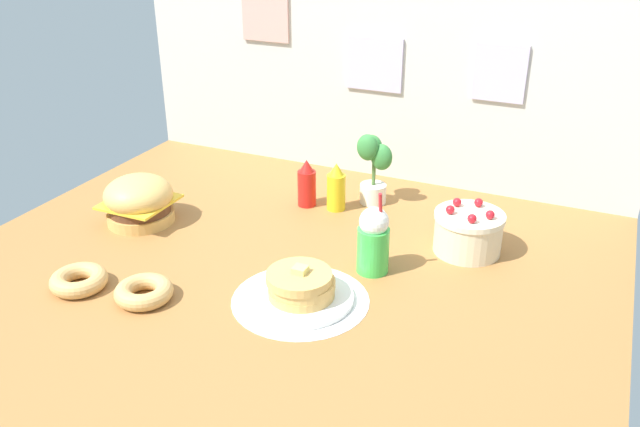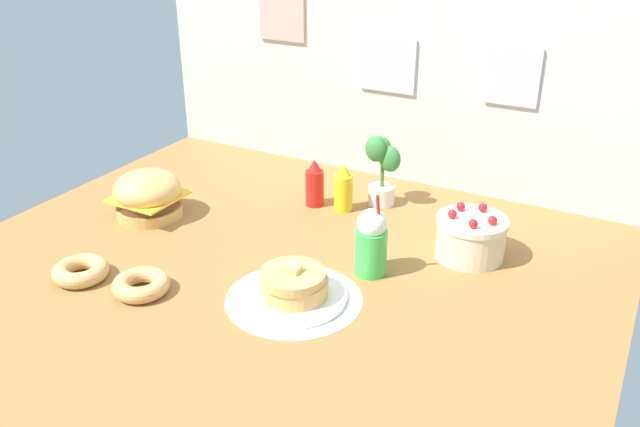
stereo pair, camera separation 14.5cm
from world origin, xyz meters
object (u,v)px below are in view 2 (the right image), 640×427
at_px(pancake_stack, 294,287).
at_px(ketchup_bottle, 315,184).
at_px(layer_cake, 471,237).
at_px(burger, 148,195).
at_px(potted_plant, 382,168).
at_px(cream_soda_cup, 371,242).
at_px(donut_chocolate, 141,284).
at_px(donut_pink_glaze, 81,270).
at_px(mustard_bottle, 343,189).

height_order(pancake_stack, ketchup_bottle, ketchup_bottle).
bearing_deg(pancake_stack, layer_cake, 53.08).
xyz_separation_m(burger, potted_plant, (0.73, 0.52, 0.07)).
xyz_separation_m(burger, cream_soda_cup, (0.91, 0.02, 0.03)).
xyz_separation_m(cream_soda_cup, donut_chocolate, (-0.57, -0.44, -0.08)).
bearing_deg(cream_soda_cup, pancake_stack, -117.92).
relative_size(burger, ketchup_bottle, 1.33).
distance_m(donut_pink_glaze, donut_chocolate, 0.23).
distance_m(layer_cake, donut_pink_glaze, 1.27).
height_order(burger, ketchup_bottle, ketchup_bottle).
bearing_deg(cream_soda_cup, mustard_bottle, 127.58).
xyz_separation_m(pancake_stack, layer_cake, (0.38, 0.51, 0.03)).
distance_m(ketchup_bottle, donut_chocolate, 0.83).
relative_size(pancake_stack, donut_pink_glaze, 1.83).
bearing_deg(burger, pancake_stack, -16.99).
bearing_deg(donut_chocolate, layer_cake, 40.55).
relative_size(donut_chocolate, potted_plant, 0.61).
bearing_deg(donut_chocolate, ketchup_bottle, 78.97).
bearing_deg(layer_cake, pancake_stack, -126.92).
height_order(burger, layer_cake, burger).
bearing_deg(pancake_stack, cream_soda_cup, 62.08).
bearing_deg(cream_soda_cup, donut_chocolate, -142.06).
xyz_separation_m(mustard_bottle, cream_soda_cup, (0.29, -0.38, 0.02)).
bearing_deg(potted_plant, donut_pink_glaze, -122.15).
bearing_deg(donut_pink_glaze, pancake_stack, 18.26).
xyz_separation_m(mustard_bottle, potted_plant, (0.11, 0.12, 0.07)).
relative_size(burger, layer_cake, 1.06).
bearing_deg(ketchup_bottle, potted_plant, 29.65).
bearing_deg(ketchup_bottle, donut_chocolate, -101.03).
relative_size(cream_soda_cup, donut_pink_glaze, 1.61).
height_order(cream_soda_cup, donut_pink_glaze, cream_soda_cup).
relative_size(layer_cake, potted_plant, 0.82).
distance_m(burger, donut_pink_glaze, 0.47).
relative_size(mustard_bottle, potted_plant, 0.66).
height_order(burger, donut_chocolate, burger).
bearing_deg(burger, mustard_bottle, 33.00).
bearing_deg(pancake_stack, burger, 163.01).
relative_size(pancake_stack, ketchup_bottle, 1.70).
bearing_deg(potted_plant, ketchup_bottle, -150.35).
bearing_deg(donut_chocolate, burger, 128.87).
bearing_deg(layer_cake, donut_chocolate, -139.45).
height_order(burger, potted_plant, potted_plant).
height_order(layer_cake, donut_chocolate, layer_cake).
bearing_deg(pancake_stack, ketchup_bottle, 113.78).
bearing_deg(mustard_bottle, potted_plant, 46.14).
bearing_deg(ketchup_bottle, mustard_bottle, 6.62).
bearing_deg(layer_cake, mustard_bottle, 166.86).
relative_size(layer_cake, cream_soda_cup, 0.83).
distance_m(ketchup_bottle, mustard_bottle, 0.12).
bearing_deg(layer_cake, burger, -166.74).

